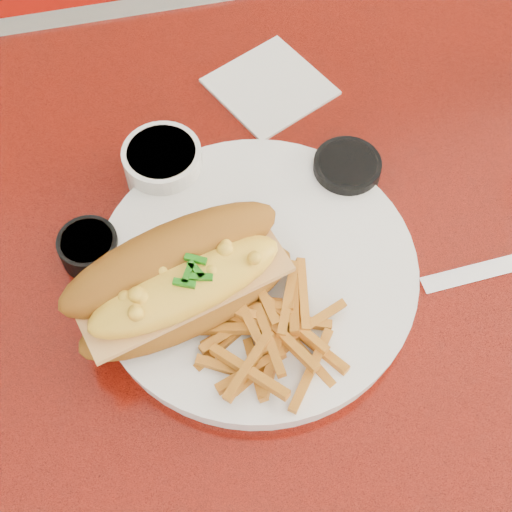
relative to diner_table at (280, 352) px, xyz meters
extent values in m
plane|color=beige|center=(0.00, 0.00, -0.61)|extent=(8.00, 8.00, 0.00)
cube|color=red|center=(0.00, 0.00, 0.14)|extent=(1.20, 0.80, 0.04)
cube|color=silver|center=(0.00, 0.40, 0.14)|extent=(1.22, 0.03, 0.04)
cylinder|color=silver|center=(0.00, 0.00, -0.24)|extent=(0.09, 0.09, 0.72)
cylinder|color=silver|center=(0.00, 0.00, -0.59)|extent=(0.52, 0.52, 0.03)
cube|color=#98120A|center=(0.00, 0.78, -0.38)|extent=(1.20, 0.50, 0.45)
cylinder|color=white|center=(-0.03, 0.01, 0.17)|extent=(0.32, 0.32, 0.02)
cylinder|color=white|center=(-0.03, 0.01, 0.18)|extent=(0.33, 0.33, 0.00)
ellipsoid|color=#965A18|center=(-0.09, -0.02, 0.20)|extent=(0.21, 0.12, 0.04)
cube|color=#E3AE65|center=(-0.09, -0.02, 0.22)|extent=(0.19, 0.10, 0.01)
ellipsoid|color=yellow|center=(-0.09, -0.02, 0.23)|extent=(0.18, 0.10, 0.04)
ellipsoid|color=#965A18|center=(-0.10, 0.01, 0.23)|extent=(0.21, 0.12, 0.08)
cube|color=silver|center=(0.05, 0.01, 0.18)|extent=(0.07, 0.11, 0.00)
cube|color=silver|center=(0.01, 0.08, 0.18)|extent=(0.03, 0.04, 0.00)
cylinder|color=white|center=(-0.09, 0.14, 0.18)|extent=(0.09, 0.09, 0.04)
cylinder|color=black|center=(-0.09, 0.14, 0.20)|extent=(0.08, 0.08, 0.01)
cylinder|color=black|center=(-0.17, 0.07, 0.18)|extent=(0.07, 0.07, 0.03)
cylinder|color=#DD7D50|center=(-0.17, 0.07, 0.19)|extent=(0.06, 0.06, 0.01)
cylinder|color=black|center=(0.09, 0.10, 0.18)|extent=(0.09, 0.09, 0.03)
cylinder|color=#DD7D50|center=(0.09, 0.10, 0.19)|extent=(0.07, 0.07, 0.01)
cube|color=silver|center=(0.19, -0.03, 0.16)|extent=(0.14, 0.02, 0.00)
cube|color=white|center=(0.04, 0.24, 0.16)|extent=(0.15, 0.15, 0.00)
camera|label=1|loc=(-0.10, -0.30, 0.74)|focal=50.00mm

